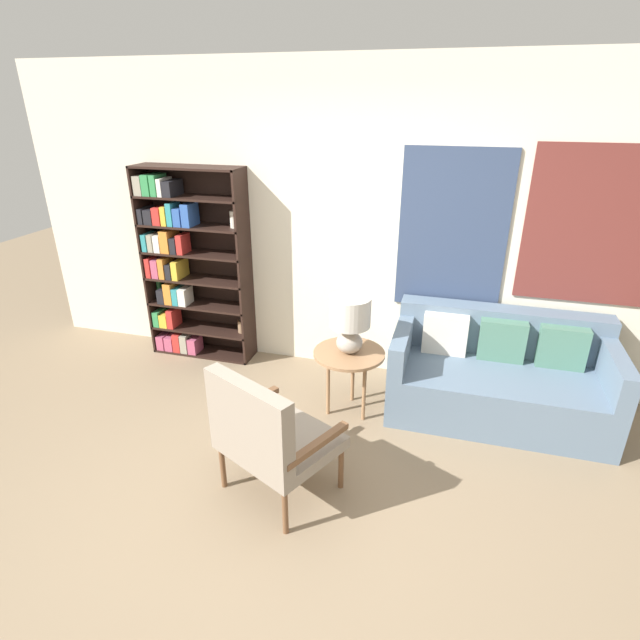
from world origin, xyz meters
The scene contains 7 objects.
ground_plane centered at (0.00, 0.00, 0.00)m, with size 14.00×14.00×0.00m, color #847056.
wall_back centered at (0.06, 2.03, 1.35)m, with size 6.40×0.08×2.70m.
bookshelf centered at (-1.59, 1.85, 0.93)m, with size 1.02×0.30×1.83m.
armchair centered at (-0.11, 0.14, 0.50)m, with size 0.86×0.82×0.90m.
couch centered at (1.32, 1.58, 0.31)m, with size 1.67×0.87×0.80m.
side_table centered at (0.16, 1.22, 0.49)m, with size 0.56×0.56×0.55m.
table_lamp centered at (0.16, 1.23, 0.83)m, with size 0.31×0.31×0.46m.
Camera 1 is at (0.89, -2.18, 2.37)m, focal length 28.00 mm.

